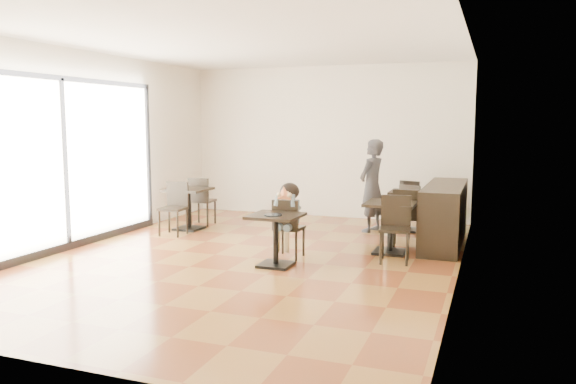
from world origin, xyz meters
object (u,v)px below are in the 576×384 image
at_px(chair_back_b, 405,211).
at_px(cafe_table_mid, 390,228).
at_px(chair_left_a, 203,201).
at_px(child_chair, 289,228).
at_px(chair_mid_a, 406,218).
at_px(adult_patron, 372,186).
at_px(chair_mid_b, 395,230).
at_px(chair_back_a, 413,203).
at_px(cafe_table_back, 409,211).
at_px(child_table, 276,240).
at_px(chair_left_b, 173,209).
at_px(child, 289,221).
at_px(cafe_table_left, 189,209).

bearing_deg(chair_back_b, cafe_table_mid, -72.90).
height_order(cafe_table_mid, chair_left_a, chair_left_a).
bearing_deg(child_chair, chair_mid_a, -138.74).
distance_m(adult_patron, chair_mid_b, 2.34).
bearing_deg(chair_back_a, chair_mid_a, 112.09).
height_order(cafe_table_back, chair_back_b, chair_back_b).
xyz_separation_m(chair_mid_b, chair_back_b, (-0.15, 1.92, -0.03)).
xyz_separation_m(child_table, chair_mid_b, (1.54, 0.80, 0.11)).
height_order(adult_patron, chair_back_b, adult_patron).
relative_size(cafe_table_mid, chair_left_b, 0.85).
xyz_separation_m(chair_mid_a, chair_left_a, (-4.08, 0.60, -0.01)).
bearing_deg(adult_patron, child_table, 3.68).
height_order(child, adult_patron, adult_patron).
xyz_separation_m(chair_back_a, chair_back_b, (0.00, -1.10, 0.00)).
bearing_deg(chair_left_a, child_table, 131.82).
relative_size(chair_back_a, chair_back_b, 1.00).
bearing_deg(child_chair, adult_patron, -107.00).
height_order(cafe_table_left, cafe_table_back, cafe_table_left).
distance_m(adult_patron, chair_mid_a, 1.39).
height_order(child_table, chair_mid_b, chair_mid_b).
xyz_separation_m(child_chair, chair_mid_a, (1.54, 1.35, 0.03)).
bearing_deg(chair_mid_a, chair_mid_b, 83.52).
height_order(adult_patron, chair_mid_a, adult_patron).
distance_m(child_table, chair_left_a, 3.57).
bearing_deg(cafe_table_back, chair_back_a, 90.00).
height_order(cafe_table_left, chair_left_a, chair_left_a).
bearing_deg(chair_left_b, cafe_table_left, 86.38).
xyz_separation_m(cafe_table_back, chair_mid_b, (0.15, -2.47, 0.11)).
xyz_separation_m(cafe_table_back, chair_left_a, (-3.93, -0.77, 0.10)).
bearing_deg(chair_mid_a, chair_left_a, -14.88).
bearing_deg(adult_patron, chair_left_b, -46.77).
distance_m(cafe_table_mid, chair_left_a, 4.08).
xyz_separation_m(cafe_table_mid, chair_left_b, (-3.92, 0.05, 0.07)).
height_order(chair_mid_a, chair_left_a, chair_mid_a).
relative_size(cafe_table_left, chair_left_a, 0.83).
height_order(child, cafe_table_mid, child).
bearing_deg(chair_back_a, cafe_table_mid, 107.35).
xyz_separation_m(child_chair, chair_back_a, (1.39, 3.27, 0.00)).
bearing_deg(cafe_table_mid, chair_mid_a, 73.58).
distance_m(child, cafe_table_back, 3.06).
bearing_deg(child_table, cafe_table_left, 142.46).
xyz_separation_m(cafe_table_mid, chair_back_b, (0.01, 1.37, 0.05)).
bearing_deg(chair_back_b, cafe_table_back, 107.67).
distance_m(cafe_table_back, chair_back_b, 0.56).
height_order(cafe_table_mid, cafe_table_back, cafe_table_mid).
bearing_deg(chair_left_a, chair_left_b, 86.38).
height_order(child_table, cafe_table_mid, cafe_table_mid).
relative_size(cafe_table_back, chair_mid_b, 0.78).
relative_size(child_chair, chair_mid_b, 0.93).
distance_m(chair_mid_b, chair_back_b, 1.93).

